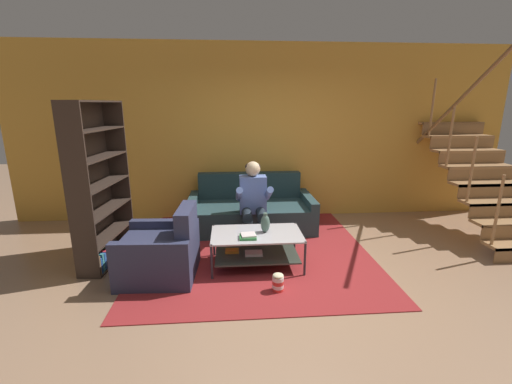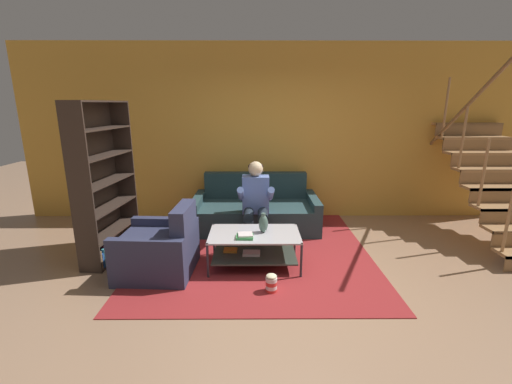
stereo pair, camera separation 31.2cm
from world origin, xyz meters
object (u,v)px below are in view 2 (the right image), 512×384
(armchair, at_px, (160,250))
(popcorn_tub, at_px, (271,283))
(couch, at_px, (256,211))
(coffee_table, at_px, (254,244))
(vase, at_px, (263,223))
(person_seated_center, at_px, (256,200))
(bookshelf, at_px, (101,190))
(book_stack, at_px, (245,236))

(armchair, height_order, popcorn_tub, armchair)
(couch, height_order, coffee_table, couch)
(vase, bearing_deg, person_seated_center, 96.84)
(coffee_table, xyz_separation_m, bookshelf, (-1.92, 0.31, 0.60))
(vase, height_order, armchair, armchair)
(armchair, bearing_deg, coffee_table, 8.87)
(bookshelf, distance_m, armchair, 1.13)
(coffee_table, bearing_deg, person_seated_center, 88.06)
(coffee_table, bearing_deg, bookshelf, 170.86)
(vase, distance_m, bookshelf, 2.09)
(armchair, distance_m, popcorn_tub, 1.37)
(book_stack, distance_m, armchair, 1.01)
(bookshelf, bearing_deg, popcorn_tub, -23.86)
(bookshelf, distance_m, popcorn_tub, 2.43)
(vase, bearing_deg, coffee_table, -165.58)
(vase, relative_size, armchair, 0.28)
(person_seated_center, height_order, bookshelf, bookshelf)
(person_seated_center, bearing_deg, couch, 90.00)
(armchair, bearing_deg, popcorn_tub, -19.38)
(vase, distance_m, armchair, 1.26)
(book_stack, xyz_separation_m, bookshelf, (-1.82, 0.46, 0.44))
(popcorn_tub, bearing_deg, coffee_table, 106.53)
(popcorn_tub, bearing_deg, vase, 96.05)
(couch, xyz_separation_m, armchair, (-1.12, -1.53, 0.02))
(person_seated_center, xyz_separation_m, armchair, (-1.12, -0.95, -0.34))
(person_seated_center, distance_m, popcorn_tub, 1.50)
(couch, height_order, popcorn_tub, couch)
(couch, distance_m, coffee_table, 1.35)
(popcorn_tub, bearing_deg, armchair, 160.62)
(vase, distance_m, popcorn_tub, 0.79)
(popcorn_tub, bearing_deg, person_seated_center, 96.47)
(coffee_table, distance_m, popcorn_tub, 0.67)
(person_seated_center, bearing_deg, popcorn_tub, -83.53)
(book_stack, xyz_separation_m, popcorn_tub, (0.29, -0.48, -0.34))
(bookshelf, bearing_deg, armchair, -30.25)
(coffee_table, bearing_deg, couch, 88.89)
(coffee_table, xyz_separation_m, popcorn_tub, (0.18, -0.62, -0.18))
(person_seated_center, distance_m, vase, 0.76)
(couch, distance_m, person_seated_center, 0.68)
(couch, distance_m, vase, 1.35)
(vase, relative_size, popcorn_tub, 1.19)
(coffee_table, height_order, armchair, armchair)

